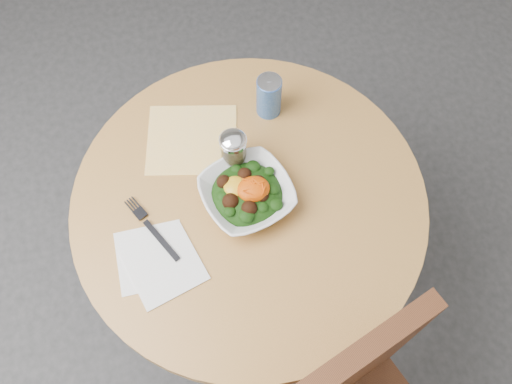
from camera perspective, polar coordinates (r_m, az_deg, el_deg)
ground at (r=2.13m, az=-0.48°, el=-9.52°), size 6.00×6.00×0.00m
table at (r=1.61m, az=-0.62°, el=-3.80°), size 0.90×0.90×0.75m
cloth_napkin at (r=1.53m, az=-6.43°, el=5.23°), size 0.28×0.27×0.00m
paper_napkins at (r=1.39m, az=-9.78°, el=-6.86°), size 0.21×0.21×0.00m
salad_bowl at (r=1.41m, az=-0.91°, el=-0.15°), size 0.27×0.27×0.08m
fork at (r=1.42m, az=-10.51°, el=-3.44°), size 0.11×0.20×0.00m
spice_shaker at (r=1.43m, az=-2.26°, el=4.18°), size 0.07×0.07×0.12m
beverage_can at (r=1.52m, az=1.30°, el=9.57°), size 0.07×0.07×0.13m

